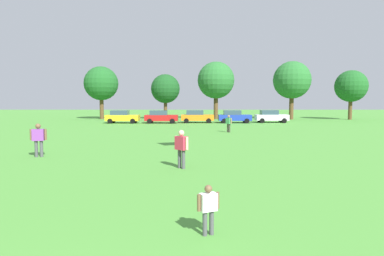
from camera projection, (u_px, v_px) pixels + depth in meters
The scene contains 15 objects.
ground_plane at pixel (173, 131), 32.32m from camera, with size 160.00×160.00×0.00m, color #4C9338.
child_kite_flyer at pixel (210, 206), 7.04m from camera, with size 0.48×0.33×1.10m.
adult_bystander at pixel (183, 146), 14.06m from camera, with size 0.60×0.60×1.65m.
bystander_near_trees at pixel (230, 122), 30.42m from camera, with size 0.55×0.63×1.60m.
bystander_midfield at pixel (40, 137), 16.98m from camera, with size 0.82×0.40×1.74m.
parked_car_yellow_0 at pixel (123, 117), 43.21m from camera, with size 4.30×2.02×1.68m.
parked_car_red_1 at pixel (162, 117), 43.13m from camera, with size 4.30×2.02×1.68m.
parked_car_orange_2 at pixel (198, 116), 43.90m from camera, with size 4.30×2.02×1.68m.
parked_car_blue_3 at pixel (235, 116), 43.59m from camera, with size 4.30×2.02×1.68m.
parked_car_white_4 at pixel (272, 116), 44.26m from camera, with size 4.30×2.02×1.68m.
tree_far_left at pixel (103, 84), 52.67m from camera, with size 5.40×5.40×8.42m.
tree_left at pixel (167, 89), 52.30m from camera, with size 4.59×4.59×7.15m.
tree_center at pixel (217, 80), 52.68m from camera, with size 5.89×5.89×9.18m.
tree_right at pixel (294, 80), 51.57m from camera, with size 5.85×5.85×9.12m.
tree_far_right at pixel (353, 86), 51.22m from camera, with size 4.93×4.93×7.69m.
Camera 1 is at (1.96, -2.18, 2.88)m, focal length 30.83 mm.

